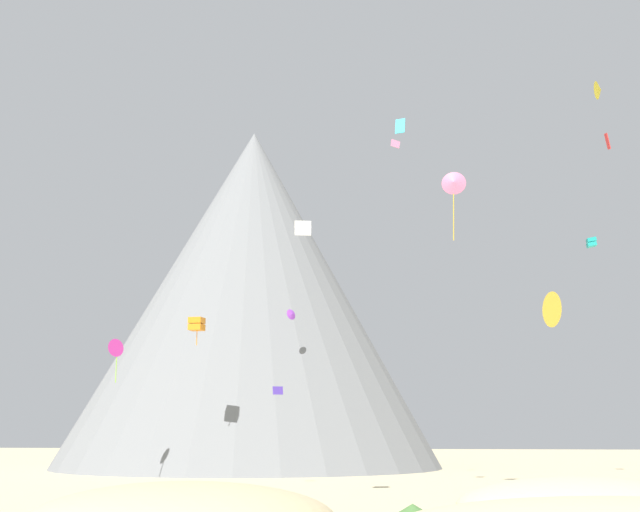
% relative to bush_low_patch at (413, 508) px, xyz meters
% --- Properties ---
extents(dune_foreground_right, '(19.89, 17.93, 3.77)m').
position_rel_bush_low_patch_xyz_m(dune_foreground_right, '(10.58, 6.30, -0.28)').
color(dune_foreground_right, beige).
rests_on(dune_foreground_right, ground_plane).
extents(bush_low_patch, '(2.47, 2.47, 0.56)m').
position_rel_bush_low_patch_xyz_m(bush_low_patch, '(0.00, 0.00, 0.00)').
color(bush_low_patch, '#477238').
rests_on(bush_low_patch, ground_plane).
extents(rock_massif, '(65.86, 65.86, 47.01)m').
position_rel_bush_low_patch_xyz_m(rock_massif, '(-24.11, 61.37, 21.63)').
color(rock_massif, slate).
rests_on(rock_massif, ground_plane).
extents(kite_white_mid, '(1.40, 1.47, 1.34)m').
position_rel_bush_low_patch_xyz_m(kite_white_mid, '(-7.68, 6.50, 18.86)').
color(kite_white_mid, white).
extents(kite_orange_mid, '(1.52, 1.52, 2.82)m').
position_rel_bush_low_patch_xyz_m(kite_orange_mid, '(-22.45, 30.37, 15.15)').
color(kite_orange_mid, orange).
extents(kite_pink_high, '(0.96, 0.58, 0.91)m').
position_rel_bush_low_patch_xyz_m(kite_pink_high, '(-1.78, 28.54, 32.88)').
color(kite_pink_high, pink).
extents(kite_yellow_high, '(0.57, 1.37, 1.38)m').
position_rel_bush_low_patch_xyz_m(kite_yellow_high, '(13.99, 7.86, 28.84)').
color(kite_yellow_high, yellow).
extents(kite_teal_mid, '(1.03, 0.97, 1.11)m').
position_rel_bush_low_patch_xyz_m(kite_teal_mid, '(18.96, 40.58, 24.74)').
color(kite_teal_mid, teal).
extents(kite_rainbow_mid, '(2.03, 0.64, 5.88)m').
position_rel_bush_low_patch_xyz_m(kite_rainbow_mid, '(3.51, 15.32, 24.46)').
color(kite_rainbow_mid, '#E5668C').
extents(kite_gold_low, '(1.20, 2.44, 2.58)m').
position_rel_bush_low_patch_xyz_m(kite_gold_low, '(10.02, 9.44, 12.97)').
color(kite_gold_low, gold).
extents(kite_magenta_low, '(1.33, 1.67, 4.28)m').
position_rel_bush_low_patch_xyz_m(kite_magenta_low, '(-29.51, 26.66, 12.40)').
color(kite_magenta_low, '#D1339E').
extents(kite_red_high, '(0.42, 0.82, 1.38)m').
position_rel_bush_low_patch_xyz_m(kite_red_high, '(15.89, 15.06, 27.40)').
color(kite_red_high, red).
extents(kite_indigo_low, '(0.89, 0.72, 0.76)m').
position_rel_bush_low_patch_xyz_m(kite_indigo_low, '(-12.77, 24.27, 8.10)').
color(kite_indigo_low, '#5138B2').
extents(kite_cyan_high, '(0.89, 0.66, 1.42)m').
position_rel_bush_low_patch_xyz_m(kite_cyan_high, '(-0.78, 14.91, 29.54)').
color(kite_cyan_high, '#33BCDB').
extents(kite_violet_mid, '(1.17, 1.28, 1.27)m').
position_rel_bush_low_patch_xyz_m(kite_violet_mid, '(-14.53, 41.34, 17.55)').
color(kite_violet_mid, purple).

